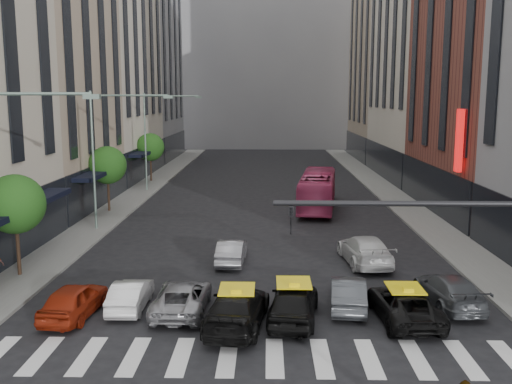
# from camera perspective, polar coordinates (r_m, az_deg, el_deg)

# --- Properties ---
(ground) EXTENTS (160.00, 160.00, 0.00)m
(ground) POSITION_cam_1_polar(r_m,az_deg,el_deg) (18.81, 0.01, -18.18)
(ground) COLOR black
(ground) RESTS_ON ground
(sidewalk_left) EXTENTS (3.00, 96.00, 0.15)m
(sidewalk_left) POSITION_cam_1_polar(r_m,az_deg,el_deg) (48.91, -12.87, -0.99)
(sidewalk_left) COLOR slate
(sidewalk_left) RESTS_ON ground
(sidewalk_right) EXTENTS (3.00, 96.00, 0.15)m
(sidewalk_right) POSITION_cam_1_polar(r_m,az_deg,el_deg) (48.76, 14.37, -1.08)
(sidewalk_right) COLOR slate
(sidewalk_right) RESTS_ON ground
(building_left_b) EXTENTS (8.00, 16.00, 24.00)m
(building_left_b) POSITION_cam_1_polar(r_m,az_deg,el_deg) (48.02, -20.54, 12.76)
(building_left_b) COLOR tan
(building_left_b) RESTS_ON ground
(building_left_c) EXTENTS (8.00, 20.00, 36.00)m
(building_left_c) POSITION_cam_1_polar(r_m,az_deg,el_deg) (65.68, -14.85, 17.25)
(building_left_c) COLOR beige
(building_left_c) RESTS_ON ground
(building_left_d) EXTENTS (8.00, 18.00, 30.00)m
(building_left_d) POSITION_cam_1_polar(r_m,az_deg,el_deg) (83.72, -11.12, 13.56)
(building_left_d) COLOR gray
(building_left_d) RESTS_ON ground
(building_right_b) EXTENTS (8.00, 18.00, 26.00)m
(building_right_b) POSITION_cam_1_polar(r_m,az_deg,el_deg) (46.94, 22.65, 13.96)
(building_right_b) COLOR brown
(building_right_b) RESTS_ON ground
(building_right_d) EXTENTS (8.00, 18.00, 28.00)m
(building_right_d) POSITION_cam_1_polar(r_m,az_deg,el_deg) (83.52, 12.99, 12.82)
(building_right_d) COLOR tan
(building_right_d) RESTS_ON ground
(building_far) EXTENTS (30.00, 10.00, 36.00)m
(building_far) POSITION_cam_1_polar(r_m,az_deg,el_deg) (102.09, 0.99, 14.64)
(building_far) COLOR gray
(building_far) RESTS_ON ground
(tree_near) EXTENTS (2.88, 2.88, 4.95)m
(tree_near) POSITION_cam_1_polar(r_m,az_deg,el_deg) (29.73, -22.96, -1.14)
(tree_near) COLOR black
(tree_near) RESTS_ON sidewalk_left
(tree_mid) EXTENTS (2.88, 2.88, 4.95)m
(tree_mid) POSITION_cam_1_polar(r_m,az_deg,el_deg) (44.65, -14.64, 2.61)
(tree_mid) COLOR black
(tree_mid) RESTS_ON sidewalk_left
(tree_far) EXTENTS (2.88, 2.88, 4.95)m
(tree_far) POSITION_cam_1_polar(r_m,az_deg,el_deg) (60.12, -10.53, 4.44)
(tree_far) COLOR black
(tree_far) RESTS_ON sidewalk_left
(streetlamp_mid) EXTENTS (5.38, 0.25, 9.00)m
(streetlamp_mid) POSITION_cam_1_polar(r_m,az_deg,el_deg) (38.21, -14.67, 4.90)
(streetlamp_mid) COLOR gray
(streetlamp_mid) RESTS_ON sidewalk_left
(streetlamp_far) EXTENTS (5.38, 0.25, 9.00)m
(streetlamp_far) POSITION_cam_1_polar(r_m,az_deg,el_deg) (53.75, -10.04, 6.28)
(streetlamp_far) COLOR gray
(streetlamp_far) RESTS_ON sidewalk_left
(liberty_sign) EXTENTS (0.30, 0.70, 4.00)m
(liberty_sign) POSITION_cam_1_polar(r_m,az_deg,el_deg) (38.76, 19.67, 4.86)
(liberty_sign) COLOR red
(liberty_sign) RESTS_ON ground
(car_red) EXTENTS (2.03, 4.21, 1.39)m
(car_red) POSITION_cam_1_polar(r_m,az_deg,el_deg) (24.37, -17.72, -10.26)
(car_red) COLOR maroon
(car_red) RESTS_ON ground
(car_white_front) EXTENTS (1.33, 3.72, 1.22)m
(car_white_front) POSITION_cam_1_polar(r_m,az_deg,el_deg) (24.68, -12.44, -9.98)
(car_white_front) COLOR silver
(car_white_front) RESTS_ON ground
(car_silver) EXTENTS (2.15, 4.60, 1.27)m
(car_silver) POSITION_cam_1_polar(r_m,az_deg,el_deg) (23.93, -7.43, -10.39)
(car_silver) COLOR gray
(car_silver) RESTS_ON ground
(taxi_left) EXTENTS (2.68, 5.31, 1.48)m
(taxi_left) POSITION_cam_1_polar(r_m,az_deg,el_deg) (22.31, -1.91, -11.53)
(taxi_left) COLOR black
(taxi_left) RESTS_ON ground
(taxi_center) EXTENTS (2.40, 4.72, 1.54)m
(taxi_center) POSITION_cam_1_polar(r_m,az_deg,el_deg) (22.88, 3.78, -10.91)
(taxi_center) COLOR black
(taxi_center) RESTS_ON ground
(car_grey_mid) EXTENTS (1.82, 4.14, 1.32)m
(car_grey_mid) POSITION_cam_1_polar(r_m,az_deg,el_deg) (24.46, 9.18, -9.92)
(car_grey_mid) COLOR #3C3F43
(car_grey_mid) RESTS_ON ground
(taxi_right) EXTENTS (2.44, 4.83, 1.31)m
(taxi_right) POSITION_cam_1_polar(r_m,az_deg,el_deg) (23.63, 14.61, -10.84)
(taxi_right) COLOR black
(taxi_right) RESTS_ON ground
(car_grey_curb) EXTENTS (2.25, 4.77, 1.34)m
(car_grey_curb) POSITION_cam_1_polar(r_m,az_deg,el_deg) (25.76, 18.74, -9.29)
(car_grey_curb) COLOR #43464B
(car_grey_curb) RESTS_ON ground
(car_row2_left) EXTENTS (1.53, 3.99, 1.30)m
(car_row2_left) POSITION_cam_1_polar(r_m,az_deg,el_deg) (30.46, -2.46, -5.94)
(car_row2_left) COLOR #949398
(car_row2_left) RESTS_ON ground
(car_row2_right) EXTENTS (2.61, 5.39, 1.51)m
(car_row2_right) POSITION_cam_1_polar(r_m,az_deg,el_deg) (30.84, 10.82, -5.70)
(car_row2_right) COLOR silver
(car_row2_right) RESTS_ON ground
(bus) EXTENTS (3.92, 10.93, 2.98)m
(bus) POSITION_cam_1_polar(r_m,az_deg,el_deg) (45.17, 6.18, 0.17)
(bus) COLOR #BF3867
(bus) RESTS_ON ground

